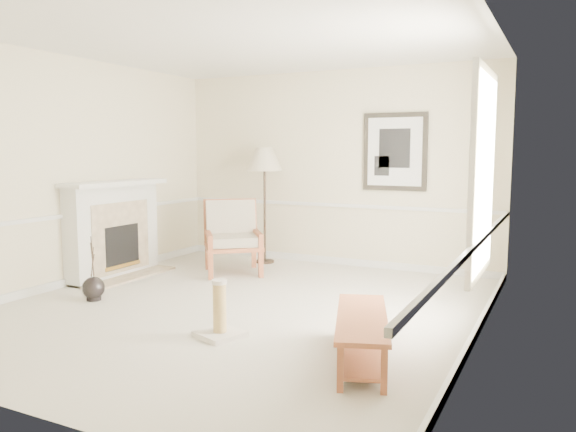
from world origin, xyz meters
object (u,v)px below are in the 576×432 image
object	(u,v)px
armchair	(232,233)
scratching_post	(220,319)
bench	(362,331)
floor_lamp	(264,163)
floor_vase	(93,289)

from	to	relation	value
armchair	scratching_post	distance (m)	2.85
armchair	scratching_post	world-z (taller)	armchair
armchair	scratching_post	size ratio (longest dim) A/B	2.08
bench	armchair	bearing A→B (deg)	138.71
bench	floor_lamp	bearing A→B (deg)	129.76
floor_vase	scratching_post	size ratio (longest dim) A/B	1.39
floor_lamp	scratching_post	distance (m)	3.75
bench	floor_vase	bearing A→B (deg)	173.09
floor_vase	armchair	bearing A→B (deg)	73.39
armchair	floor_lamp	world-z (taller)	floor_lamp
floor_vase	bench	world-z (taller)	floor_vase
bench	scratching_post	world-z (taller)	scratching_post
floor_vase	scratching_post	distance (m)	2.05
floor_vase	bench	bearing A→B (deg)	-6.91
bench	scratching_post	size ratio (longest dim) A/B	2.61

